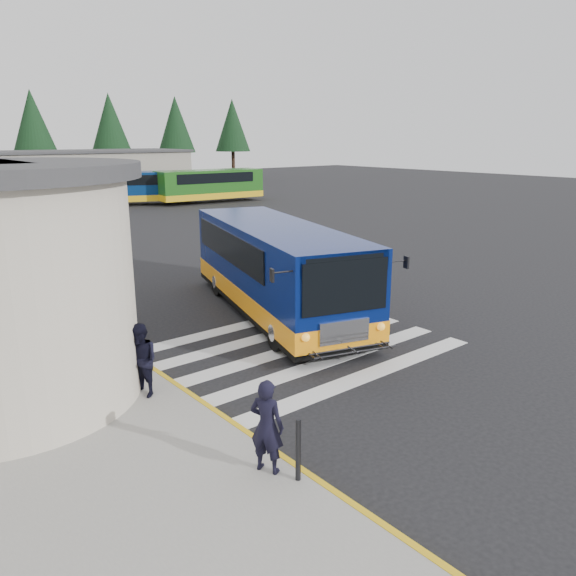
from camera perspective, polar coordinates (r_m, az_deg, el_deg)
ground at (r=15.74m, az=-0.07°, el=-5.02°), size 140.00×140.00×0.00m
curb_strip at (r=17.17m, az=-19.39°, el=-3.89°), size 0.12×34.00×0.16m
crosswalk at (r=14.87m, az=0.40°, el=-6.24°), size 8.00×5.35×0.01m
depot_building at (r=55.70m, az=-23.73°, el=10.47°), size 26.40×8.40×4.20m
tree_line at (r=63.41m, az=-26.04°, el=14.89°), size 58.40×4.40×10.00m
transit_bus at (r=17.52m, az=-1.23°, el=1.66°), size 5.66×10.23×2.81m
pedestrian_a at (r=9.24m, az=-2.16°, el=-13.84°), size 0.60×0.69×1.60m
pedestrian_b at (r=12.11m, az=-14.69°, el=-7.14°), size 0.74×0.87×1.57m
bollard at (r=9.14m, az=1.04°, el=-16.12°), size 0.09×0.09×1.06m
far_bus_a at (r=48.20m, az=-14.65°, el=9.98°), size 9.19×5.47×2.29m
far_bus_b at (r=48.71m, az=-7.96°, el=10.40°), size 9.25×3.30×2.34m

